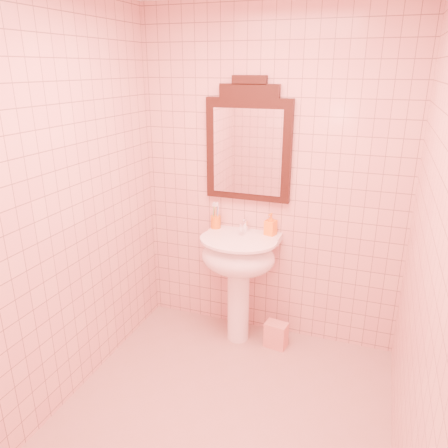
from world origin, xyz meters
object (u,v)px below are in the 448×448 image
at_px(mirror, 248,145).
at_px(towel, 276,335).
at_px(pedestal_sink, 238,263).
at_px(soap_dispenser, 271,224).
at_px(toothbrush_cup, 216,222).

relative_size(mirror, towel, 4.42).
height_order(pedestal_sink, soap_dispenser, soap_dispenser).
bearing_deg(pedestal_sink, toothbrush_cup, 147.56).
bearing_deg(soap_dispenser, towel, -39.06).
distance_m(pedestal_sink, mirror, 0.88).
height_order(toothbrush_cup, towel, toothbrush_cup).
distance_m(pedestal_sink, soap_dispenser, 0.38).
distance_m(mirror, toothbrush_cup, 0.66).
height_order(pedestal_sink, mirror, mirror).
bearing_deg(mirror, soap_dispenser, -13.21).
distance_m(soap_dispenser, towel, 0.87).
relative_size(toothbrush_cup, towel, 0.90).
bearing_deg(toothbrush_cup, pedestal_sink, -32.44).
xyz_separation_m(soap_dispenser, towel, (0.11, -0.15, -0.85)).
height_order(soap_dispenser, towel, soap_dispenser).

